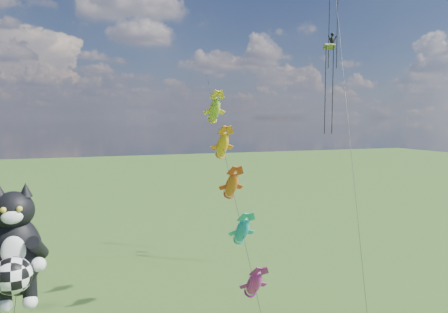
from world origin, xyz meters
name	(u,v)px	position (x,y,z in m)	size (l,w,h in m)	color
cat_kite_rig	(15,249)	(-1.91, 3.75, 8.65)	(2.60, 4.21, 11.44)	brown
fish_windsock_rig	(232,185)	(10.26, 9.50, 9.88)	(1.75, 15.92, 17.61)	brown
parafoil_rig	(333,44)	(23.40, 18.06, 20.89)	(8.01, 16.16, 27.74)	brown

